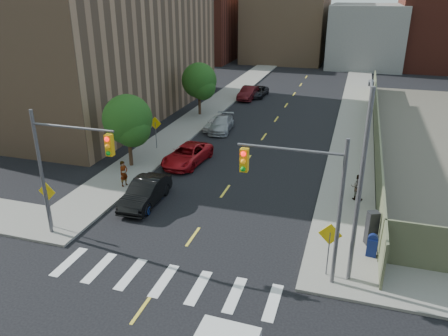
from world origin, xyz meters
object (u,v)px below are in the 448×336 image
Objects in this scene: parked_car_silver at (221,124)px; parked_car_blue at (145,195)px; parked_car_maroon at (249,93)px; pedestrian_east at (357,187)px; parked_car_red at (187,155)px; mailbox at (372,245)px; parked_car_black at (145,192)px; payphone at (372,228)px; parked_car_white at (217,123)px; parked_car_grey at (257,92)px; pedestrian_west at (124,173)px.

parked_car_blue is at bearing -95.77° from parked_car_silver.
pedestrian_east is at bearing -58.79° from parked_car_maroon.
parked_car_red is 4.25× the size of mailbox.
parked_car_black is 0.92× the size of parked_car_red.
parked_car_silver is 21.34m from payphone.
parked_car_black reaches higher than parked_car_white.
payphone is (13.35, -16.65, 0.41)m from parked_car_silver.
parked_car_silver is at bearing 84.88° from parked_car_blue.
parked_car_red is 1.13× the size of parked_car_silver.
parked_car_blue is at bearing -87.40° from parked_car_grey.
parked_car_blue is 2.16× the size of pedestrian_west.
parked_car_blue is 13.38m from payphone.
pedestrian_west reaches higher than parked_car_blue.
mailbox is at bearing -13.55° from parked_car_blue.
pedestrian_west reaches higher than parked_car_white.
parked_car_maroon is 1.85m from parked_car_grey.
parked_car_blue is 0.17m from parked_car_black.
parked_car_blue is 3.09m from pedestrian_west.
parked_car_maroon is 33.93m from mailbox.
payphone is (13.35, -0.94, 0.29)m from parked_car_black.
payphone is at bearing -8.73° from parked_car_blue.
payphone is (13.35, -7.97, 0.36)m from parked_car_red.
parked_car_grey is at bearing -60.73° from pedestrian_east.
pedestrian_east reaches higher than mailbox.
parked_car_blue is 2.06× the size of payphone.
pedestrian_west is (-2.45, -5.28, 0.31)m from parked_car_red.
parked_car_black reaches higher than parked_car_maroon.
parked_car_black is 13.38m from payphone.
payphone is 1.10× the size of pedestrian_east.
pedestrian_east is (13.07, -11.80, 0.34)m from parked_car_white.
parked_car_black reaches higher than parked_car_grey.
pedestrian_west is (-15.80, 2.69, -0.04)m from payphone.
parked_car_red is 12.83m from pedestrian_east.
parked_car_silver reaches higher than parked_car_white.
payphone is at bearing -57.06° from parked_car_silver.
parked_car_white is (-0.56, 15.99, -0.14)m from parked_car_black.
parked_car_black is at bearing -95.77° from parked_car_silver.
pedestrian_east reaches higher than parked_car_red.
mailbox is at bearing -111.90° from payphone.
parked_car_black reaches higher than parked_car_red.
parked_car_black is at bearing 22.37° from pedestrian_east.
parked_car_silver reaches higher than parked_car_blue.
parked_car_black is 13.20m from pedestrian_east.
parked_car_grey is 28.86m from pedestrian_west.
parked_car_black reaches higher than mailbox.
parked_car_maroon is 3.80× the size of mailbox.
mailbox reaches higher than parked_car_blue.
pedestrian_west is at bearing -92.13° from parked_car_white.
mailbox is (13.40, -2.09, -0.04)m from parked_car_black.
pedestrian_east is (13.19, -24.59, 0.23)m from parked_car_maroon.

